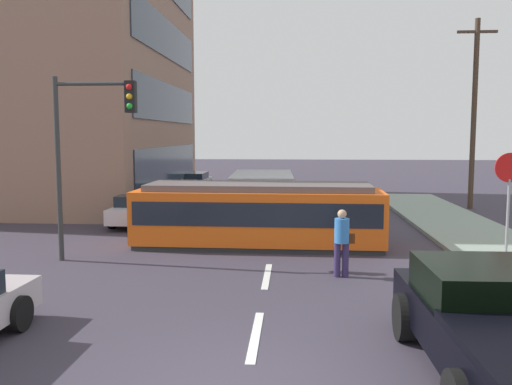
{
  "coord_description": "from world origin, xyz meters",
  "views": [
    {
      "loc": [
        0.64,
        -7.05,
        3.47
      ],
      "look_at": [
        -0.47,
        8.78,
        1.78
      ],
      "focal_mm": 37.97,
      "sensor_mm": 36.0,
      "label": 1
    }
  ],
  "objects": [
    {
      "name": "ground_plane",
      "position": [
        0.0,
        10.0,
        0.0
      ],
      "size": [
        120.0,
        120.0,
        0.0
      ],
      "primitive_type": "plane",
      "color": "#383340"
    },
    {
      "name": "lane_stripe_1",
      "position": [
        0.0,
        2.0,
        0.01
      ],
      "size": [
        0.16,
        2.4,
        0.01
      ],
      "primitive_type": "cube",
      "color": "silver",
      "rests_on": "ground"
    },
    {
      "name": "lane_stripe_2",
      "position": [
        0.0,
        6.0,
        0.01
      ],
      "size": [
        0.16,
        2.4,
        0.01
      ],
      "primitive_type": "cube",
      "color": "silver",
      "rests_on": "ground"
    },
    {
      "name": "lane_stripe_3",
      "position": [
        0.0,
        15.75,
        0.01
      ],
      "size": [
        0.16,
        2.4,
        0.01
      ],
      "primitive_type": "cube",
      "color": "silver",
      "rests_on": "ground"
    },
    {
      "name": "lane_stripe_4",
      "position": [
        0.0,
        21.75,
        0.01
      ],
      "size": [
        0.16,
        2.4,
        0.01
      ],
      "primitive_type": "cube",
      "color": "silver",
      "rests_on": "ground"
    },
    {
      "name": "corner_building",
      "position": [
        -14.18,
        20.73,
        9.6
      ],
      "size": [
        16.76,
        14.83,
        19.2
      ],
      "color": "#926D5A",
      "rests_on": "ground"
    },
    {
      "name": "streetcar_tram",
      "position": [
        -0.45,
        9.75,
        1.02
      ],
      "size": [
        7.72,
        2.68,
        1.97
      ],
      "color": "#ED5B16",
      "rests_on": "ground"
    },
    {
      "name": "city_bus",
      "position": [
        -0.68,
        15.65,
        1.06
      ],
      "size": [
        2.7,
        5.43,
        1.85
      ],
      "color": "#B8BABF",
      "rests_on": "ground"
    },
    {
      "name": "pedestrian_crossing",
      "position": [
        1.83,
        6.06,
        0.94
      ],
      "size": [
        0.5,
        0.36,
        1.67
      ],
      "color": "#322552",
      "rests_on": "ground"
    },
    {
      "name": "pickup_truck_parked",
      "position": [
        3.56,
        0.54,
        0.8
      ],
      "size": [
        2.34,
        5.03,
        1.55
      ],
      "color": "black",
      "rests_on": "ground"
    },
    {
      "name": "parked_sedan_mid",
      "position": [
        -5.15,
        13.71,
        0.63
      ],
      "size": [
        2.1,
        4.5,
        1.19
      ],
      "color": "silver",
      "rests_on": "ground"
    },
    {
      "name": "parked_sedan_far",
      "position": [
        -5.16,
        19.23,
        0.62
      ],
      "size": [
        2.13,
        4.29,
        1.19
      ],
      "color": "navy",
      "rests_on": "ground"
    },
    {
      "name": "parked_sedan_furthest",
      "position": [
        -5.55,
        25.67,
        0.62
      ],
      "size": [
        2.01,
        4.4,
        1.19
      ],
      "color": "#B5BFBF",
      "rests_on": "ground"
    },
    {
      "name": "stop_sign",
      "position": [
        6.16,
        7.17,
        2.19
      ],
      "size": [
        0.76,
        0.07,
        2.88
      ],
      "color": "gray",
      "rests_on": "sidewalk_curb_right"
    },
    {
      "name": "traffic_light_mast",
      "position": [
        -4.91,
        7.29,
        3.49
      ],
      "size": [
        2.28,
        0.33,
        5.03
      ],
      "color": "#333333",
      "rests_on": "ground"
    },
    {
      "name": "utility_pole_mid",
      "position": [
        8.99,
        18.99,
        4.57
      ],
      "size": [
        1.8,
        0.24,
        8.77
      ],
      "color": "#4A372A",
      "rests_on": "ground"
    }
  ]
}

